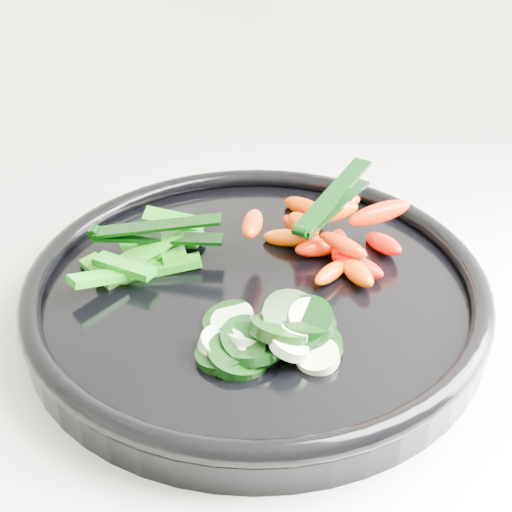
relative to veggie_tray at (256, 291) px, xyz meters
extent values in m
cube|color=silver|center=(0.08, 0.04, -0.04)|extent=(2.02, 0.62, 0.03)
cylinder|color=black|center=(0.00, 0.00, -0.01)|extent=(0.48, 0.48, 0.02)
torus|color=black|center=(0.00, 0.00, 0.01)|extent=(0.49, 0.49, 0.02)
cylinder|color=black|center=(-0.02, -0.08, 0.01)|extent=(0.05, 0.05, 0.03)
cylinder|color=#B4CFA6|center=(-0.02, -0.07, 0.01)|extent=(0.04, 0.05, 0.03)
cylinder|color=black|center=(-0.02, -0.07, 0.01)|extent=(0.06, 0.06, 0.03)
cylinder|color=beige|center=(-0.04, -0.07, 0.01)|extent=(0.05, 0.05, 0.02)
cylinder|color=black|center=(0.02, -0.09, 0.01)|extent=(0.05, 0.05, 0.02)
cylinder|color=#E1F6C5|center=(0.02, -0.10, 0.01)|extent=(0.04, 0.04, 0.02)
cylinder|color=black|center=(-0.03, -0.04, 0.01)|extent=(0.05, 0.05, 0.02)
cylinder|color=#D1EDBE|center=(-0.03, -0.04, 0.01)|extent=(0.04, 0.04, 0.02)
cylinder|color=black|center=(-0.04, -0.08, 0.01)|extent=(0.06, 0.06, 0.01)
cylinder|color=beige|center=(-0.04, -0.07, 0.01)|extent=(0.04, 0.04, 0.02)
cylinder|color=black|center=(-0.03, -0.08, 0.01)|extent=(0.06, 0.06, 0.02)
cylinder|color=beige|center=(-0.04, -0.07, 0.01)|extent=(0.04, 0.04, 0.01)
cylinder|color=black|center=(-0.04, -0.08, 0.01)|extent=(0.06, 0.06, 0.03)
cylinder|color=beige|center=(-0.04, -0.07, 0.01)|extent=(0.04, 0.04, 0.02)
cylinder|color=black|center=(0.02, -0.07, 0.02)|extent=(0.05, 0.05, 0.03)
cylinder|color=beige|center=(0.02, -0.06, 0.02)|extent=(0.04, 0.04, 0.02)
cylinder|color=black|center=(0.00, -0.07, 0.02)|extent=(0.06, 0.06, 0.03)
cylinder|color=#CCEDBD|center=(0.00, -0.09, 0.02)|extent=(0.03, 0.03, 0.02)
cylinder|color=black|center=(0.01, -0.06, 0.02)|extent=(0.07, 0.06, 0.03)
cylinder|color=#D7F2C1|center=(0.02, -0.07, 0.02)|extent=(0.05, 0.05, 0.03)
cylinder|color=black|center=(0.02, -0.07, 0.02)|extent=(0.05, 0.05, 0.02)
cylinder|color=#DBF6C5|center=(0.01, -0.08, 0.02)|extent=(0.04, 0.04, 0.01)
ellipsoid|color=#F91300|center=(0.08, 0.02, 0.01)|extent=(0.03, 0.05, 0.03)
ellipsoid|color=#F55300|center=(0.06, -0.01, 0.01)|extent=(0.04, 0.04, 0.02)
ellipsoid|color=#F80F00|center=(0.09, 0.00, 0.01)|extent=(0.04, 0.05, 0.02)
ellipsoid|color=#FF6000|center=(0.04, 0.05, 0.01)|extent=(0.05, 0.04, 0.03)
ellipsoid|color=#FA2500|center=(0.12, 0.02, 0.01)|extent=(0.03, 0.05, 0.03)
ellipsoid|color=#FB3900|center=(0.06, 0.05, 0.01)|extent=(0.02, 0.04, 0.02)
ellipsoid|color=#FF4000|center=(0.08, -0.01, 0.01)|extent=(0.02, 0.05, 0.03)
ellipsoid|color=red|center=(0.06, 0.03, 0.01)|extent=(0.05, 0.03, 0.02)
ellipsoid|color=#E24900|center=(0.07, 0.10, 0.01)|extent=(0.04, 0.05, 0.03)
ellipsoid|color=#F01300|center=(0.06, 0.06, 0.01)|extent=(0.03, 0.05, 0.02)
ellipsoid|color=#F06200|center=(0.06, 0.05, 0.03)|extent=(0.03, 0.05, 0.03)
ellipsoid|color=#DB3400|center=(0.08, 0.01, 0.03)|extent=(0.04, 0.05, 0.02)
ellipsoid|color=red|center=(0.05, 0.04, 0.03)|extent=(0.03, 0.04, 0.02)
ellipsoid|color=#FC1800|center=(0.08, 0.05, 0.04)|extent=(0.05, 0.03, 0.03)
ellipsoid|color=#FF5800|center=(0.01, 0.04, 0.04)|extent=(0.03, 0.05, 0.02)
ellipsoid|color=red|center=(0.08, 0.04, 0.04)|extent=(0.05, 0.02, 0.02)
ellipsoid|color=#EE2300|center=(0.12, 0.03, 0.04)|extent=(0.06, 0.02, 0.03)
cube|color=#0B730B|center=(-0.06, 0.07, 0.01)|extent=(0.02, 0.06, 0.02)
cube|color=#0A7111|center=(-0.06, 0.07, 0.01)|extent=(0.05, 0.05, 0.03)
cube|color=#126309|center=(-0.06, 0.08, 0.01)|extent=(0.06, 0.05, 0.02)
cube|color=#126809|center=(-0.06, 0.04, 0.01)|extent=(0.04, 0.02, 0.01)
cube|color=#176209|center=(-0.08, 0.06, 0.01)|extent=(0.07, 0.06, 0.03)
cube|color=#226109|center=(-0.12, 0.05, 0.01)|extent=(0.04, 0.05, 0.01)
cube|color=#09670A|center=(-0.09, 0.07, 0.01)|extent=(0.02, 0.05, 0.02)
cube|color=#15710A|center=(-0.08, 0.06, 0.02)|extent=(0.06, 0.03, 0.03)
cube|color=#0A730D|center=(-0.12, 0.02, 0.02)|extent=(0.05, 0.03, 0.02)
cube|color=#0E6709|center=(-0.10, 0.04, 0.02)|extent=(0.05, 0.05, 0.01)
cube|color=#1A6109|center=(-0.05, 0.10, 0.02)|extent=(0.06, 0.04, 0.02)
cylinder|color=black|center=(0.04, 0.00, 0.05)|extent=(0.01, 0.01, 0.01)
cube|color=black|center=(0.08, 0.04, 0.05)|extent=(0.09, 0.09, 0.00)
cube|color=black|center=(0.08, 0.04, 0.06)|extent=(0.09, 0.09, 0.02)
cylinder|color=black|center=(-0.12, 0.08, 0.03)|extent=(0.01, 0.01, 0.01)
cube|color=black|center=(-0.07, 0.06, 0.02)|extent=(0.11, 0.05, 0.00)
cube|color=black|center=(-0.07, 0.06, 0.04)|extent=(0.11, 0.05, 0.02)
camera|label=1|loc=(-0.12, -0.45, 0.35)|focal=50.00mm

